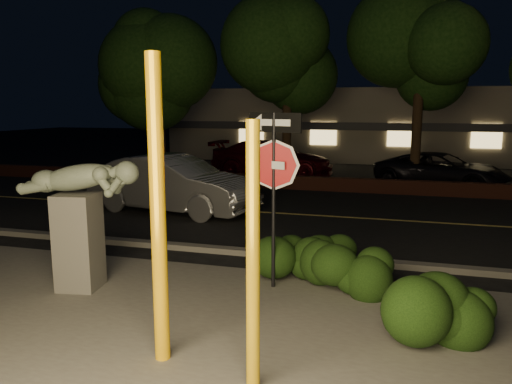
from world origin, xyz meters
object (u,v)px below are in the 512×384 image
sculpture (79,211)px  silver_sedan (173,184)px  parked_car_dark (441,170)px  yellow_pole_left (158,213)px  yellow_pole_right (253,261)px  signpost (274,165)px  parked_car_darkred (272,158)px  parked_car_red (257,158)px

sculpture → silver_sedan: size_ratio=0.44×
parked_car_dark → yellow_pole_left: bearing=-177.5°
yellow_pole_right → signpost: (-0.54, 3.06, 0.63)m
parked_car_darkred → signpost: bearing=-164.7°
sculpture → parked_car_red: 14.90m
yellow_pole_left → parked_car_darkred: bearing=99.5°
yellow_pole_left → silver_sedan: 8.74m
yellow_pole_right → parked_car_dark: yellow_pole_right is taller
signpost → yellow_pole_left: bearing=-85.0°
parked_car_darkred → parked_car_dark: size_ratio=1.12×
signpost → yellow_pole_right: bearing=-60.5°
silver_sedan → parked_car_dark: silver_sedan is taller
signpost → sculpture: signpost is taller
yellow_pole_left → parked_car_red: bearing=102.0°
yellow_pole_left → parked_car_dark: (4.24, 14.64, -1.16)m
sculpture → parked_car_dark: bearing=53.6°
silver_sedan → parked_car_darkred: bearing=4.0°
parked_car_red → parked_car_darkred: parked_car_darkred is taller
yellow_pole_right → parked_car_darkred: bearing=103.5°
silver_sedan → parked_car_dark: size_ratio=1.05×
parked_car_dark → parked_car_red: bearing=94.1°
parked_car_darkred → parked_car_dark: 7.09m
yellow_pole_left → sculpture: size_ratio=1.67×
yellow_pole_right → parked_car_dark: size_ratio=0.61×
yellow_pole_right → silver_sedan: bearing=120.4°
parked_car_darkred → parked_car_red: bearing=58.4°
signpost → silver_sedan: 6.84m
signpost → silver_sedan: size_ratio=0.59×
yellow_pole_left → silver_sedan: size_ratio=0.73×
yellow_pole_right → silver_sedan: 9.56m
yellow_pole_left → parked_car_darkred: size_ratio=0.68×
parked_car_red → parked_car_darkred: 1.01m
signpost → parked_car_red: (-4.25, 13.92, -1.39)m
yellow_pole_right → parked_car_red: (-4.79, 16.98, -0.75)m
silver_sedan → sculpture: bearing=-158.7°
yellow_pole_left → parked_car_darkred: 16.37m
yellow_pole_left → yellow_pole_right: size_ratio=1.25×
yellow_pole_right → parked_car_red: bearing=105.7°
signpost → parked_car_dark: bearing=93.0°
parked_car_red → parked_car_dark: parked_car_red is taller
silver_sedan → parked_car_dark: (7.82, 6.74, -0.16)m
sculpture → parked_car_dark: (6.61, 12.83, -0.69)m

